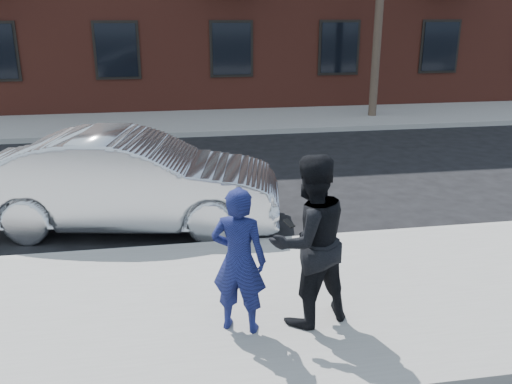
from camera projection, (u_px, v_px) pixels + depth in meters
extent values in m
plane|color=black|center=(354.00, 293.00, 6.94)|extent=(100.00, 100.00, 0.00)
cube|color=gray|center=(361.00, 298.00, 6.68)|extent=(50.00, 3.50, 0.15)
cube|color=#999691|center=(320.00, 240.00, 8.36)|extent=(50.00, 0.10, 0.15)
cube|color=gray|center=(236.00, 121.00, 17.42)|extent=(50.00, 3.50, 0.15)
cube|color=#999691|center=(244.00, 132.00, 15.74)|extent=(50.00, 0.10, 0.15)
cube|color=black|center=(339.00, 48.00, 18.95)|extent=(1.30, 0.06, 1.70)
cylinder|color=#382921|center=(376.00, 50.00, 17.22)|extent=(0.26, 0.26, 4.20)
imported|color=#B7BABF|center=(131.00, 181.00, 8.83)|extent=(5.06, 2.54, 1.59)
imported|color=navy|center=(239.00, 261.00, 5.66)|extent=(0.69, 0.58, 1.61)
cube|color=black|center=(239.00, 209.00, 5.71)|extent=(0.11, 0.14, 0.08)
imported|color=black|center=(309.00, 241.00, 5.77)|extent=(1.10, 0.97, 1.91)
cube|color=black|center=(289.00, 223.00, 5.80)|extent=(0.12, 0.15, 0.06)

